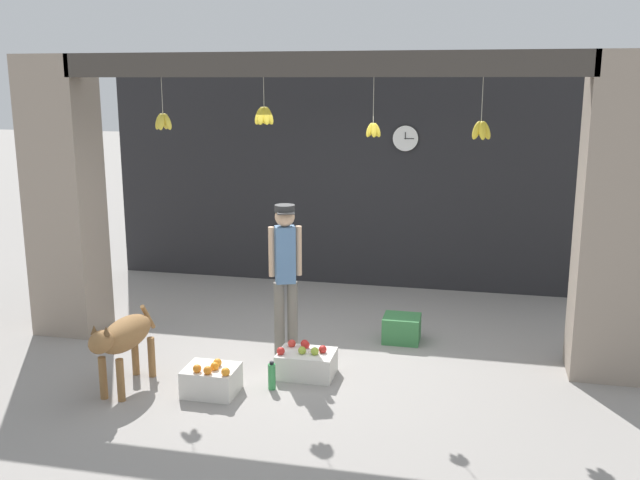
{
  "coord_description": "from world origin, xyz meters",
  "views": [
    {
      "loc": [
        1.62,
        -6.75,
        2.84
      ],
      "look_at": [
        0.0,
        0.43,
        1.18
      ],
      "focal_mm": 40.0,
      "sensor_mm": 36.0,
      "label": 1
    }
  ],
  "objects_px": {
    "produce_box_green": "(402,329)",
    "wall_clock": "(405,138)",
    "shopkeeper": "(285,268)",
    "fruit_crate_apples": "(306,363)",
    "fruit_crate_oranges": "(211,380)",
    "dog": "(123,337)",
    "water_bottle": "(272,376)"
  },
  "relations": [
    {
      "from": "produce_box_green",
      "to": "water_bottle",
      "type": "bearing_deg",
      "value": -124.39
    },
    {
      "from": "water_bottle",
      "to": "wall_clock",
      "type": "relative_size",
      "value": 0.77
    },
    {
      "from": "fruit_crate_oranges",
      "to": "water_bottle",
      "type": "xyz_separation_m",
      "value": [
        0.52,
        0.21,
        -0.01
      ]
    },
    {
      "from": "water_bottle",
      "to": "wall_clock",
      "type": "distance_m",
      "value": 4.18
    },
    {
      "from": "dog",
      "to": "water_bottle",
      "type": "bearing_deg",
      "value": 105.85
    },
    {
      "from": "fruit_crate_oranges",
      "to": "wall_clock",
      "type": "xyz_separation_m",
      "value": [
        1.33,
        3.82,
        1.94
      ]
    },
    {
      "from": "fruit_crate_apples",
      "to": "water_bottle",
      "type": "height_order",
      "value": "fruit_crate_apples"
    },
    {
      "from": "shopkeeper",
      "to": "produce_box_green",
      "type": "bearing_deg",
      "value": -172.8
    },
    {
      "from": "produce_box_green",
      "to": "wall_clock",
      "type": "bearing_deg",
      "value": 96.26
    },
    {
      "from": "dog",
      "to": "fruit_crate_oranges",
      "type": "bearing_deg",
      "value": 99.39
    },
    {
      "from": "produce_box_green",
      "to": "wall_clock",
      "type": "relative_size",
      "value": 1.12
    },
    {
      "from": "fruit_crate_apples",
      "to": "water_bottle",
      "type": "distance_m",
      "value": 0.45
    },
    {
      "from": "dog",
      "to": "shopkeeper",
      "type": "relative_size",
      "value": 0.67
    },
    {
      "from": "shopkeeper",
      "to": "fruit_crate_apples",
      "type": "relative_size",
      "value": 2.92
    },
    {
      "from": "produce_box_green",
      "to": "wall_clock",
      "type": "xyz_separation_m",
      "value": [
        -0.23,
        2.08,
        1.93
      ]
    },
    {
      "from": "fruit_crate_oranges",
      "to": "fruit_crate_apples",
      "type": "distance_m",
      "value": 0.96
    },
    {
      "from": "shopkeeper",
      "to": "wall_clock",
      "type": "bearing_deg",
      "value": -130.66
    },
    {
      "from": "shopkeeper",
      "to": "fruit_crate_apples",
      "type": "distance_m",
      "value": 1.01
    },
    {
      "from": "produce_box_green",
      "to": "wall_clock",
      "type": "distance_m",
      "value": 2.85
    },
    {
      "from": "shopkeeper",
      "to": "produce_box_green",
      "type": "relative_size",
      "value": 3.99
    },
    {
      "from": "dog",
      "to": "shopkeeper",
      "type": "xyz_separation_m",
      "value": [
        1.23,
        1.19,
        0.42
      ]
    },
    {
      "from": "fruit_crate_oranges",
      "to": "fruit_crate_apples",
      "type": "xyz_separation_m",
      "value": [
        0.76,
        0.59,
        -0.0
      ]
    },
    {
      "from": "dog",
      "to": "fruit_crate_apples",
      "type": "relative_size",
      "value": 1.96
    },
    {
      "from": "produce_box_green",
      "to": "dog",
      "type": "bearing_deg",
      "value": -142.41
    },
    {
      "from": "dog",
      "to": "wall_clock",
      "type": "xyz_separation_m",
      "value": [
        2.15,
        3.91,
        1.56
      ]
    },
    {
      "from": "dog",
      "to": "water_bottle",
      "type": "relative_size",
      "value": 3.9
    },
    {
      "from": "fruit_crate_apples",
      "to": "wall_clock",
      "type": "relative_size",
      "value": 1.53
    },
    {
      "from": "shopkeeper",
      "to": "wall_clock",
      "type": "distance_m",
      "value": 3.09
    },
    {
      "from": "fruit_crate_oranges",
      "to": "wall_clock",
      "type": "bearing_deg",
      "value": 70.76
    },
    {
      "from": "dog",
      "to": "wall_clock",
      "type": "distance_m",
      "value": 4.73
    },
    {
      "from": "fruit_crate_apples",
      "to": "produce_box_green",
      "type": "relative_size",
      "value": 1.37
    },
    {
      "from": "water_bottle",
      "to": "dog",
      "type": "bearing_deg",
      "value": -167.2
    }
  ]
}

